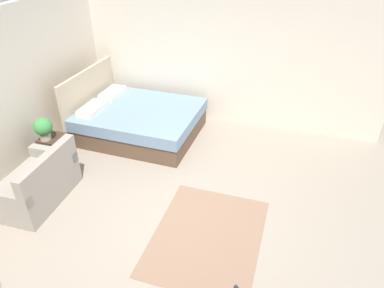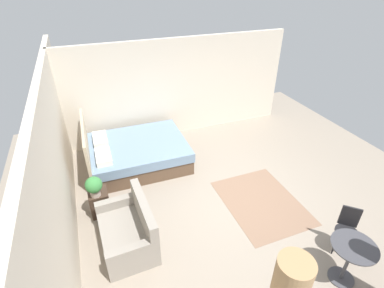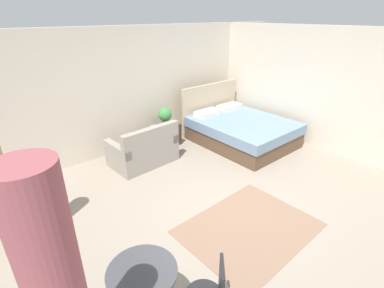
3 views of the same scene
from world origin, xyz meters
TOP-DOWN VIEW (x-y plane):
  - ground_plane at (0.00, 0.00)m, footprint 9.34×9.16m
  - wall_back at (0.00, 3.08)m, footprint 9.34×0.12m
  - wall_right at (3.17, 0.00)m, footprint 0.12×6.16m
  - area_rug at (-0.29, -0.55)m, footprint 1.89×1.45m
  - bed at (2.00, 1.56)m, footprint 1.87×2.31m
  - couch at (-0.33, 2.15)m, footprint 1.31×0.87m
  - nightstand at (0.64, 2.55)m, footprint 0.42×0.36m
  - potted_plant at (0.54, 2.58)m, footprint 0.31×0.31m

SIDE VIEW (x-z plane):
  - ground_plane at x=0.00m, z-range -0.02..0.00m
  - area_rug at x=-0.29m, z-range 0.00..0.01m
  - nightstand at x=0.64m, z-range 0.00..0.51m
  - couch at x=-0.33m, z-range -0.15..0.72m
  - bed at x=2.00m, z-range -0.31..0.93m
  - potted_plant at x=0.54m, z-range 0.54..0.94m
  - wall_back at x=0.00m, z-range 0.00..2.64m
  - wall_right at x=3.17m, z-range 0.00..2.64m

